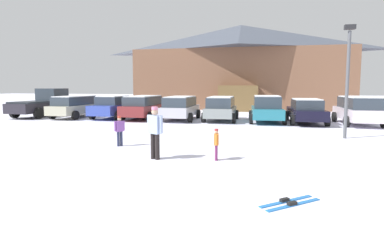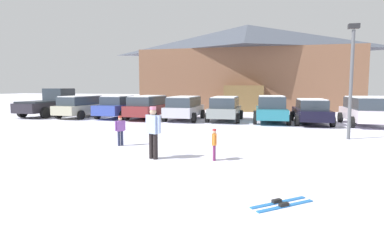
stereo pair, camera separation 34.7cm
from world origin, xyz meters
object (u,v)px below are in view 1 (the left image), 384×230
object	(u,v)px
pair_of_skis	(289,203)
lamp_post	(348,75)
skier_child_in_orange_jacket	(216,143)
parked_beige_suv	(76,106)
parked_silver_wagon	(180,107)
parked_teal_hatchback	(267,109)
parked_grey_wagon	(221,108)
skier_adult_in_blue_parka	(155,130)
skier_child_in_purple_jacket	(120,129)
parked_blue_hatchback	(114,107)
parked_maroon_van	(144,106)
pickup_truck	(45,103)
ski_lodge	(240,66)
parked_white_suv	(358,110)
parked_black_sedan	(306,111)

from	to	relation	value
pair_of_skis	lamp_post	distance (m)	9.37
skier_child_in_orange_jacket	parked_beige_suv	bearing A→B (deg)	139.07
parked_silver_wagon	parked_teal_hatchback	size ratio (longest dim) A/B	0.99
parked_grey_wagon	skier_child_in_orange_jacket	size ratio (longest dim) A/B	4.12
skier_adult_in_blue_parka	skier_child_in_orange_jacket	world-z (taller)	skier_adult_in_blue_parka
skier_child_in_purple_jacket	pair_of_skis	xyz separation A→B (m)	(5.89, -4.52, -0.64)
parked_beige_suv	parked_blue_hatchback	size ratio (longest dim) A/B	1.02
skier_child_in_purple_jacket	parked_teal_hatchback	bearing A→B (deg)	59.05
pair_of_skis	skier_child_in_purple_jacket	bearing A→B (deg)	142.54
skier_child_in_orange_jacket	skier_adult_in_blue_parka	bearing A→B (deg)	-170.98
parked_beige_suv	parked_maroon_van	distance (m)	5.30
skier_adult_in_blue_parka	skier_child_in_purple_jacket	bearing A→B (deg)	140.95
parked_silver_wagon	skier_adult_in_blue_parka	distance (m)	11.16
skier_child_in_orange_jacket	parked_teal_hatchback	bearing A→B (deg)	81.20
skier_child_in_purple_jacket	parked_blue_hatchback	bearing A→B (deg)	118.70
parked_beige_suv	parked_maroon_van	size ratio (longest dim) A/B	1.03
pickup_truck	ski_lodge	bearing A→B (deg)	44.73
pair_of_skis	parked_grey_wagon	bearing A→B (deg)	103.01
parked_white_suv	pair_of_skis	xyz separation A→B (m)	(-5.08, -13.78, -0.90)
ski_lodge	lamp_post	world-z (taller)	ski_lodge
parked_grey_wagon	parked_silver_wagon	bearing A→B (deg)	-175.87
skier_adult_in_blue_parka	skier_child_in_orange_jacket	xyz separation A→B (m)	(1.91, 0.30, -0.38)
ski_lodge	parked_grey_wagon	bearing A→B (deg)	-91.09
ski_lodge	skier_adult_in_blue_parka	xyz separation A→B (m)	(-0.87, -25.15, -3.64)
pickup_truck	pair_of_skis	distance (m)	22.11
parked_blue_hatchback	skier_child_in_orange_jacket	xyz separation A→B (m)	(9.16, -10.86, -0.27)
parked_silver_wagon	parked_white_suv	size ratio (longest dim) A/B	0.98
pickup_truck	parked_silver_wagon	bearing A→B (deg)	-1.45
skier_adult_in_blue_parka	lamp_post	distance (m)	9.05
parked_blue_hatchback	parked_teal_hatchback	distance (m)	10.83
parked_silver_wagon	pickup_truck	size ratio (longest dim) A/B	0.80
parked_teal_hatchback	pair_of_skis	world-z (taller)	parked_teal_hatchback
pickup_truck	pair_of_skis	world-z (taller)	pickup_truck
parked_silver_wagon	skier_adult_in_blue_parka	size ratio (longest dim) A/B	2.58
parked_black_sedan	pickup_truck	xyz separation A→B (m)	(-19.16, 0.21, 0.20)
parked_grey_wagon	skier_adult_in_blue_parka	xyz separation A→B (m)	(-0.60, -11.15, 0.06)
parked_maroon_van	skier_child_in_purple_jacket	size ratio (longest dim) A/B	3.83
parked_grey_wagon	skier_child_in_orange_jacket	xyz separation A→B (m)	(1.31, -10.85, -0.32)
parked_grey_wagon	parked_teal_hatchback	world-z (taller)	parked_teal_hatchback
ski_lodge	parked_black_sedan	bearing A→B (deg)	-70.12
parked_grey_wagon	parked_black_sedan	distance (m)	5.38
parked_silver_wagon	skier_adult_in_blue_parka	xyz separation A→B (m)	(2.18, -10.95, 0.06)
parked_blue_hatchback	lamp_post	xyz separation A→B (m)	(14.15, -5.60, 1.98)
parked_grey_wagon	parked_white_suv	bearing A→B (deg)	-1.49
pickup_truck	parked_teal_hatchback	bearing A→B (deg)	-0.54
parked_grey_wagon	pickup_truck	size ratio (longest dim) A/B	0.75
skier_child_in_purple_jacket	pair_of_skis	distance (m)	7.45
parked_maroon_van	parked_white_suv	size ratio (longest dim) A/B	1.01
pickup_truck	skier_adult_in_blue_parka	xyz separation A→B (m)	(13.19, -11.23, -0.05)
parked_beige_suv	parked_black_sedan	distance (m)	16.16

